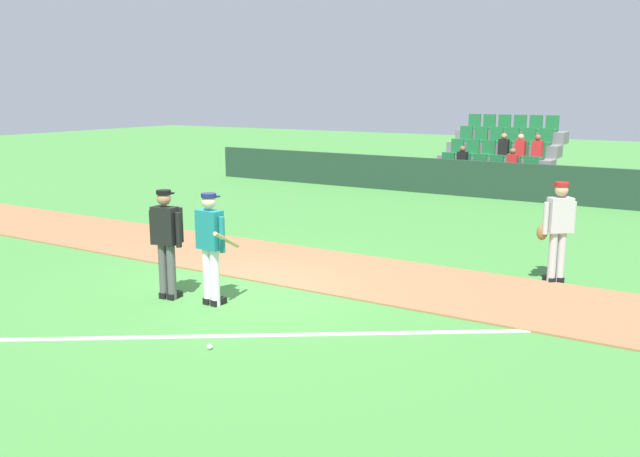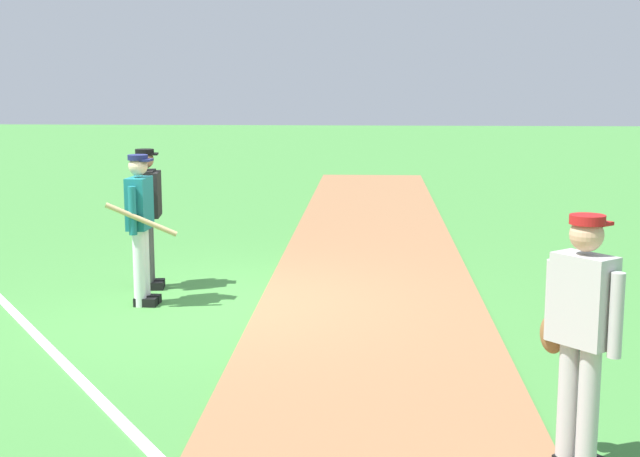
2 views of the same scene
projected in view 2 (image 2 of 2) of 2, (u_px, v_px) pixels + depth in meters
ground_plane at (215, 305)px, 10.39m from camera, size 80.00×80.00×0.00m
infield_dirt_path at (371, 306)px, 10.29m from camera, size 28.00×2.64×0.03m
foul_line_chalk at (94, 394)px, 7.47m from camera, size 9.98×6.83×0.01m
batter_teal_jersey at (140, 223)px, 10.26m from camera, size 0.67×0.79×1.76m
umpire_home_plate at (148, 210)px, 11.06m from camera, size 0.59×0.34×1.76m
runner_grey_jersey at (580, 335)px, 5.83m from camera, size 0.59×0.48×1.76m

